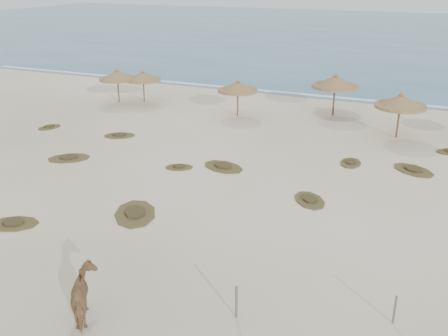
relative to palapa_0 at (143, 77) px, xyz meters
The scene contains 21 objects.
ground 21.74m from the palapa_0, 57.56° to the right, with size 160.00×160.00×0.00m, color #F1E8C6.
ocean 57.95m from the palapa_0, 78.44° to the left, with size 200.00×100.00×0.01m, color #265A74.
foam_line 14.10m from the palapa_0, 33.69° to the left, with size 70.00×0.60×0.01m, color white.
palapa_0 is the anchor object (origin of this frame).
palapa_1 2.08m from the palapa_0, 156.41° to the right, with size 3.56×3.56×2.80m.
palapa_2 8.66m from the palapa_0, ahead, with size 3.70×3.70×2.78m.
palapa_3 15.31m from the palapa_0, ahead, with size 4.45×4.45×3.21m.
palapa_4 20.14m from the palapa_0, ahead, with size 3.71×3.71×3.06m.
horse 27.61m from the palapa_0, 62.09° to the right, with size 0.86×1.89×1.59m, color #986E45.
fence_post_near 28.38m from the palapa_0, 52.63° to the right, with size 0.09×0.09×1.14m, color #6A5D4F.
fence_post_far 30.21m from the palapa_0, 43.81° to the right, with size 0.07×0.07×0.99m, color #6A5D4F.
scrub_1 13.70m from the palapa_0, 77.07° to the right, with size 2.84×2.63×0.16m.
scrub_2 15.45m from the palapa_0, 51.33° to the right, with size 1.81×1.55×0.16m.
scrub_3 16.22m from the palapa_0, 42.88° to the right, with size 2.85×2.29×0.16m.
scrub_4 21.87m from the palapa_0, 37.64° to the right, with size 2.27×2.46×0.16m.
scrub_5 22.81m from the palapa_0, 18.86° to the right, with size 2.85×2.64×0.16m.
scrub_6 9.33m from the palapa_0, 68.71° to the right, with size 2.41×2.09×0.16m.
scrub_7 19.79m from the palapa_0, 22.65° to the right, with size 1.14×1.76×0.16m.
scrub_8 9.32m from the palapa_0, 104.15° to the right, with size 1.50×1.89×0.16m.
scrub_9 20.66m from the palapa_0, 59.57° to the right, with size 3.01×3.35×0.16m.
scrub_11 21.58m from the palapa_0, 73.41° to the right, with size 2.51×2.12×0.16m.
Camera 1 is at (10.29, -16.23, 10.17)m, focal length 40.00 mm.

